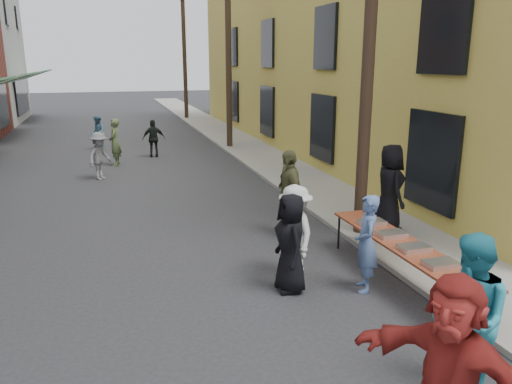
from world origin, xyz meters
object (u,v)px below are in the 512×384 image
utility_pole_mid (228,43)px  serving_table (404,246)px  utility_pole_near (370,24)px  catering_tray_sausage (470,281)px  server (390,188)px  utility_pole_far (184,49)px  guest_front_a (291,243)px  guest_front_c (469,317)px

utility_pole_mid → serving_table: 14.96m
utility_pole_near → catering_tray_sausage: utility_pole_near is taller
catering_tray_sausage → server: bearing=73.9°
utility_pole_far → guest_front_a: (-2.43, -26.11, -3.65)m
guest_front_a → server: (3.11, 2.05, 0.22)m
utility_pole_far → serving_table: 26.74m
utility_pole_near → utility_pole_mid: 12.00m
utility_pole_near → utility_pole_mid: size_ratio=1.00×
utility_pole_far → guest_front_c: (-1.44, -29.23, -3.53)m
utility_pole_mid → guest_front_c: (-1.44, -17.23, -3.53)m
utility_pole_far → guest_front_a: utility_pole_far is taller
utility_pole_far → serving_table: utility_pole_far is taller
utility_pole_mid → serving_table: utility_pole_mid is taller
server → utility_pole_near: bearing=92.0°
guest_front_a → utility_pole_near: bearing=132.1°
utility_pole_mid → utility_pole_far: bearing=90.0°
server → guest_front_c: bearing=164.5°
utility_pole_near → serving_table: bearing=-101.5°
utility_pole_near → server: bearing=-4.8°
guest_front_a → utility_pole_far: bearing=175.9°
utility_pole_mid → catering_tray_sausage: bearing=-91.8°
utility_pole_far → utility_pole_near: bearing=-90.0°
utility_pole_mid → catering_tray_sausage: utility_pole_mid is taller
utility_pole_mid → guest_front_c: utility_pole_mid is taller
serving_table → catering_tray_sausage: size_ratio=8.00×
guest_front_c → utility_pole_near: bearing=-176.1°
serving_table → server: size_ratio=2.07×
guest_front_c → server: server is taller
utility_pole_mid → utility_pole_far: 12.00m
utility_pole_near → guest_front_a: utility_pole_near is taller
utility_pole_far → catering_tray_sausage: bearing=-91.0°
utility_pole_mid → guest_front_a: 14.77m
catering_tray_sausage → guest_front_a: size_ratio=0.29×
utility_pole_mid → guest_front_a: size_ratio=5.30×
utility_pole_near → utility_pole_mid: (0.00, 12.00, 0.00)m
catering_tray_sausage → guest_front_c: 1.47m
utility_pole_near → guest_front_c: 6.47m
utility_pole_mid → guest_front_a: bearing=-99.8°
utility_pole_near → serving_table: size_ratio=2.25×
utility_pole_near → utility_pole_far: (0.00, 24.00, 0.00)m
utility_pole_mid → utility_pole_far: size_ratio=1.00×
utility_pole_near → guest_front_a: (-2.43, -2.11, -3.65)m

